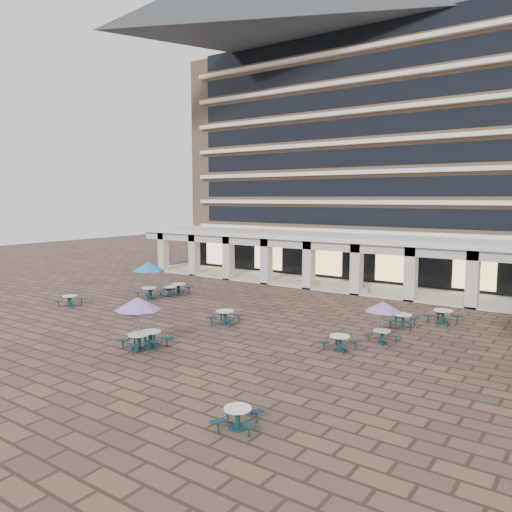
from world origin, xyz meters
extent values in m
plane|color=brown|center=(0.00, 0.00, 0.00)|extent=(120.00, 120.00, 0.00)
cube|color=#A37C5C|center=(0.00, 25.50, 11.00)|extent=(40.00, 15.00, 22.00)
cube|color=silver|center=(0.00, 17.75, 4.50)|extent=(36.80, 0.50, 0.35)
cube|color=black|center=(0.00, 17.98, 5.80)|extent=(35.20, 0.05, 1.60)
cube|color=silver|center=(0.00, 17.75, 7.10)|extent=(36.80, 0.50, 0.35)
cube|color=black|center=(0.00, 17.98, 8.40)|extent=(35.20, 0.05, 1.60)
cube|color=silver|center=(0.00, 17.75, 9.70)|extent=(36.80, 0.50, 0.35)
cube|color=black|center=(0.00, 17.98, 11.00)|extent=(35.20, 0.05, 1.60)
cube|color=silver|center=(0.00, 17.75, 12.30)|extent=(36.80, 0.50, 0.35)
cube|color=black|center=(0.00, 17.98, 13.60)|extent=(35.20, 0.05, 1.60)
cube|color=silver|center=(0.00, 17.75, 14.90)|extent=(36.80, 0.50, 0.35)
cube|color=black|center=(0.00, 17.98, 16.20)|extent=(35.20, 0.05, 1.60)
cube|color=silver|center=(0.00, 17.75, 17.50)|extent=(36.80, 0.50, 0.35)
cube|color=black|center=(0.00, 17.98, 18.80)|extent=(35.20, 0.05, 1.60)
cube|color=silver|center=(0.00, 17.75, 20.10)|extent=(36.80, 0.50, 0.35)
cube|color=black|center=(0.00, 17.98, 21.40)|extent=(35.20, 0.05, 1.60)
cube|color=white|center=(0.00, 15.00, 4.20)|extent=(42.00, 6.60, 0.40)
cube|color=beige|center=(0.00, 12.15, 3.75)|extent=(42.00, 0.30, 0.90)
cube|color=black|center=(0.00, 17.70, 1.80)|extent=(38.00, 0.15, 3.20)
cube|color=beige|center=(0.00, 15.00, 0.06)|extent=(42.00, 6.00, 0.12)
cube|color=beige|center=(-19.00, 12.40, 2.00)|extent=(0.80, 0.80, 4.00)
cube|color=beige|center=(-14.78, 12.40, 2.00)|extent=(0.80, 0.80, 4.00)
cube|color=beige|center=(-10.56, 12.40, 2.00)|extent=(0.80, 0.80, 4.00)
cube|color=beige|center=(-6.33, 12.40, 2.00)|extent=(0.80, 0.80, 4.00)
cube|color=beige|center=(-2.11, 12.40, 2.00)|extent=(0.80, 0.80, 4.00)
cube|color=beige|center=(2.11, 12.40, 2.00)|extent=(0.80, 0.80, 4.00)
cube|color=beige|center=(6.33, 12.40, 2.00)|extent=(0.80, 0.80, 4.00)
cube|color=beige|center=(10.56, 12.40, 2.00)|extent=(0.80, 0.80, 4.00)
cube|color=#FFD88C|center=(-16.00, 17.55, 1.60)|extent=(3.20, 0.08, 2.40)
cube|color=#FFD88C|center=(-9.60, 17.55, 1.60)|extent=(3.20, 0.08, 2.40)
cube|color=#FFD88C|center=(-3.20, 17.55, 1.60)|extent=(3.20, 0.08, 2.40)
cube|color=#FFD88C|center=(3.20, 17.55, 1.60)|extent=(3.20, 0.08, 2.40)
cube|color=#FFD88C|center=(9.60, 17.55, 1.60)|extent=(3.20, 0.08, 2.40)
cylinder|color=#123036|center=(-12.40, -3.01, 0.02)|extent=(0.69, 0.69, 0.04)
cylinder|color=#123036|center=(-12.40, -3.01, 0.32)|extent=(0.18, 0.18, 0.65)
cylinder|color=white|center=(-12.40, -3.01, 0.71)|extent=(0.98, 0.98, 0.05)
cube|color=#123036|center=(-12.08, -2.32, 0.43)|extent=(0.48, 0.60, 0.05)
cylinder|color=#123036|center=(-12.08, -2.32, 0.21)|extent=(0.08, 0.08, 0.41)
cube|color=#123036|center=(-13.09, -2.69, 0.43)|extent=(0.60, 0.48, 0.05)
cylinder|color=#123036|center=(-13.09, -2.69, 0.21)|extent=(0.08, 0.08, 0.41)
cube|color=#123036|center=(-12.72, -3.70, 0.43)|extent=(0.48, 0.60, 0.05)
cylinder|color=#123036|center=(-12.72, -3.70, 0.21)|extent=(0.08, 0.08, 0.41)
cube|color=#123036|center=(-11.71, -3.33, 0.43)|extent=(0.60, 0.48, 0.05)
cylinder|color=#123036|center=(-11.71, -3.33, 0.21)|extent=(0.08, 0.08, 0.41)
cylinder|color=#123036|center=(-0.73, -6.37, 0.02)|extent=(0.73, 0.73, 0.04)
cylinder|color=#123036|center=(-0.73, -6.37, 0.35)|extent=(0.19, 0.19, 0.69)
cylinder|color=white|center=(-0.73, -6.37, 0.76)|extent=(1.05, 1.05, 0.05)
cube|color=#123036|center=(-0.06, -5.90, 0.46)|extent=(0.64, 0.57, 0.05)
cylinder|color=#123036|center=(-0.06, -5.90, 0.22)|extent=(0.08, 0.08, 0.44)
cube|color=#123036|center=(-1.19, -5.69, 0.46)|extent=(0.57, 0.64, 0.05)
cylinder|color=#123036|center=(-1.19, -5.69, 0.22)|extent=(0.08, 0.08, 0.44)
cube|color=#123036|center=(-1.40, -6.83, 0.46)|extent=(0.64, 0.57, 0.05)
cylinder|color=#123036|center=(-1.40, -6.83, 0.22)|extent=(0.08, 0.08, 0.44)
cube|color=#123036|center=(-0.27, -7.04, 0.46)|extent=(0.57, 0.64, 0.05)
cylinder|color=#123036|center=(-0.27, -7.04, 0.22)|extent=(0.08, 0.08, 0.44)
cylinder|color=#123036|center=(8.33, -11.00, 0.02)|extent=(0.64, 0.64, 0.04)
cylinder|color=#123036|center=(8.33, -11.00, 0.30)|extent=(0.17, 0.17, 0.61)
cylinder|color=white|center=(8.33, -11.00, 0.67)|extent=(0.92, 0.92, 0.05)
cube|color=#123036|center=(8.62, -10.34, 0.40)|extent=(0.44, 0.57, 0.05)
cylinder|color=#123036|center=(8.62, -10.34, 0.19)|extent=(0.07, 0.07, 0.39)
cube|color=#123036|center=(7.67, -10.71, 0.40)|extent=(0.57, 0.44, 0.05)
cylinder|color=#123036|center=(7.67, -10.71, 0.19)|extent=(0.07, 0.07, 0.39)
cube|color=#123036|center=(8.04, -11.66, 0.40)|extent=(0.44, 0.57, 0.05)
cylinder|color=#123036|center=(8.04, -11.66, 0.19)|extent=(0.07, 0.07, 0.39)
cube|color=#123036|center=(8.99, -11.29, 0.40)|extent=(0.57, 0.44, 0.05)
cylinder|color=#123036|center=(8.99, -11.29, 0.19)|extent=(0.07, 0.07, 0.39)
cylinder|color=#123036|center=(-9.80, 1.95, 0.02)|extent=(0.79, 0.79, 0.04)
cylinder|color=#123036|center=(-9.80, 1.95, 0.37)|extent=(0.20, 0.20, 0.74)
cylinder|color=white|center=(-9.80, 1.95, 0.82)|extent=(1.12, 1.12, 0.06)
cube|color=#123036|center=(-9.11, 2.49, 0.49)|extent=(0.68, 0.63, 0.06)
cylinder|color=#123036|center=(-9.11, 2.49, 0.24)|extent=(0.09, 0.09, 0.47)
cube|color=#123036|center=(-10.34, 2.63, 0.49)|extent=(0.63, 0.68, 0.06)
cylinder|color=#123036|center=(-10.34, 2.63, 0.24)|extent=(0.09, 0.09, 0.47)
cube|color=#123036|center=(-10.49, 1.40, 0.49)|extent=(0.68, 0.63, 0.06)
cylinder|color=#123036|center=(-10.49, 1.40, 0.24)|extent=(0.09, 0.09, 0.47)
cube|color=#123036|center=(-9.26, 1.26, 0.49)|extent=(0.63, 0.68, 0.06)
cylinder|color=#123036|center=(-9.26, 1.26, 0.24)|extent=(0.09, 0.09, 0.47)
cylinder|color=gray|center=(-9.80, 1.95, 1.35)|extent=(0.06, 0.06, 2.69)
cone|color=blue|center=(-9.80, 1.95, 2.41)|extent=(2.36, 2.36, 0.62)
cylinder|color=#123036|center=(-6.88, -2.01, 0.02)|extent=(0.61, 0.61, 0.03)
cylinder|color=#123036|center=(-6.88, -2.01, 0.29)|extent=(0.16, 0.16, 0.58)
cylinder|color=white|center=(-6.88, -2.01, 0.64)|extent=(0.87, 0.87, 0.04)
cube|color=#123036|center=(-6.31, -1.65, 0.38)|extent=(0.54, 0.46, 0.04)
cylinder|color=#123036|center=(-6.31, -1.65, 0.18)|extent=(0.07, 0.07, 0.37)
cube|color=#123036|center=(-7.24, -1.44, 0.38)|extent=(0.46, 0.54, 0.04)
cylinder|color=#123036|center=(-7.24, -1.44, 0.18)|extent=(0.07, 0.07, 0.37)
cube|color=#123036|center=(-7.46, -2.37, 0.38)|extent=(0.54, 0.46, 0.04)
cylinder|color=#123036|center=(-7.46, -2.37, 0.18)|extent=(0.07, 0.07, 0.37)
cube|color=#123036|center=(-6.52, -2.59, 0.38)|extent=(0.46, 0.54, 0.04)
cylinder|color=#123036|center=(-6.52, -2.59, 0.18)|extent=(0.07, 0.07, 0.37)
cylinder|color=#123036|center=(-0.75, -7.12, 0.02)|extent=(0.76, 0.76, 0.04)
cylinder|color=#123036|center=(-0.75, -7.12, 0.36)|extent=(0.20, 0.20, 0.72)
cylinder|color=white|center=(-0.75, -7.12, 0.79)|extent=(1.09, 1.09, 0.05)
cube|color=#123036|center=(0.00, -6.73, 0.48)|extent=(0.67, 0.54, 0.05)
cylinder|color=#123036|center=(0.00, -6.73, 0.23)|extent=(0.09, 0.09, 0.46)
cube|color=#123036|center=(-1.14, -6.36, 0.48)|extent=(0.54, 0.67, 0.05)
cylinder|color=#123036|center=(-1.14, -6.36, 0.23)|extent=(0.09, 0.09, 0.46)
cube|color=#123036|center=(-1.50, -7.50, 0.48)|extent=(0.67, 0.54, 0.05)
cylinder|color=#123036|center=(-1.50, -7.50, 0.23)|extent=(0.09, 0.09, 0.46)
cube|color=#123036|center=(-0.36, -7.87, 0.48)|extent=(0.54, 0.67, 0.05)
cylinder|color=#123036|center=(-0.36, -7.87, 0.23)|extent=(0.09, 0.09, 0.46)
cylinder|color=gray|center=(-0.75, -7.12, 1.30)|extent=(0.05, 0.05, 2.60)
cone|color=#9F73BA|center=(-0.75, -7.12, 2.33)|extent=(2.28, 2.28, 0.60)
cylinder|color=#123036|center=(7.39, -1.47, 0.02)|extent=(0.70, 0.70, 0.04)
cylinder|color=#123036|center=(7.39, -1.47, 0.33)|extent=(0.18, 0.18, 0.66)
cylinder|color=white|center=(7.39, -1.47, 0.73)|extent=(1.00, 1.00, 0.05)
cube|color=#123036|center=(8.00, -0.98, 0.44)|extent=(0.60, 0.56, 0.05)
cylinder|color=#123036|center=(8.00, -0.98, 0.21)|extent=(0.08, 0.08, 0.42)
cube|color=#123036|center=(6.91, -0.86, 0.44)|extent=(0.56, 0.60, 0.05)
cylinder|color=#123036|center=(6.91, -0.86, 0.21)|extent=(0.08, 0.08, 0.42)
cube|color=#123036|center=(6.78, -1.95, 0.44)|extent=(0.60, 0.56, 0.05)
cylinder|color=#123036|center=(6.78, -1.95, 0.21)|extent=(0.08, 0.08, 0.42)
cube|color=#123036|center=(7.88, -2.08, 0.44)|extent=(0.56, 0.60, 0.05)
cylinder|color=#123036|center=(7.88, -2.08, 0.21)|extent=(0.08, 0.08, 0.42)
cylinder|color=#123036|center=(-9.28, 3.61, 0.02)|extent=(0.68, 0.68, 0.04)
cylinder|color=#123036|center=(-9.28, 3.61, 0.32)|extent=(0.17, 0.17, 0.64)
cylinder|color=white|center=(-9.28, 3.61, 0.70)|extent=(0.97, 0.97, 0.05)
cube|color=#123036|center=(-8.91, 4.27, 0.42)|extent=(0.50, 0.60, 0.05)
cylinder|color=#123036|center=(-8.91, 4.27, 0.20)|extent=(0.08, 0.08, 0.41)
cube|color=#123036|center=(-9.94, 3.98, 0.42)|extent=(0.60, 0.50, 0.05)
cylinder|color=#123036|center=(-9.94, 3.98, 0.20)|extent=(0.08, 0.08, 0.41)
cube|color=#123036|center=(-9.65, 2.96, 0.42)|extent=(0.50, 0.60, 0.05)
cylinder|color=#123036|center=(-9.65, 2.96, 0.20)|extent=(0.08, 0.08, 0.41)
cube|color=#123036|center=(-8.62, 3.24, 0.42)|extent=(0.60, 0.50, 0.05)
cylinder|color=#123036|center=(-8.62, 3.24, 0.20)|extent=(0.08, 0.08, 0.41)
cylinder|color=#123036|center=(-0.47, -0.68, 0.02)|extent=(0.76, 0.76, 0.04)
cylinder|color=#123036|center=(-0.47, -0.68, 0.36)|extent=(0.20, 0.20, 0.72)
cylinder|color=white|center=(-0.47, -0.68, 0.79)|extent=(1.09, 1.09, 0.05)
cube|color=#123036|center=(0.02, 0.01, 0.48)|extent=(0.59, 0.66, 0.05)
cylinder|color=#123036|center=(0.02, 0.01, 0.23)|extent=(0.09, 0.09, 0.46)
cube|color=#123036|center=(-1.16, -0.20, 0.48)|extent=(0.66, 0.59, 0.05)
cylinder|color=#123036|center=(-1.16, -0.20, 0.23)|extent=(0.09, 0.09, 0.46)
cube|color=#123036|center=(-0.95, -1.38, 0.48)|extent=(0.59, 0.66, 0.05)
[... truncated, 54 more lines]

